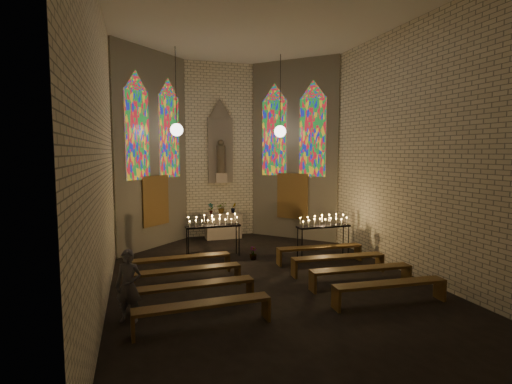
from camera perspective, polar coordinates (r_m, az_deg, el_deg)
floor at (r=11.06m, az=1.42°, el=-12.35°), size 12.00×12.00×0.00m
room at (r=13.76m, az=-2.97°, el=6.89°), size 8.22×12.43×7.00m
altar at (r=16.06m, az=-4.70°, el=-4.83°), size 1.40×0.60×1.00m
flower_vase_left at (r=15.89m, az=-6.48°, el=-2.34°), size 0.25×0.18×0.43m
flower_vase_center at (r=16.02m, az=-4.94°, el=-2.27°), size 0.39×0.35×0.42m
flower_vase_right at (r=16.09m, az=-3.24°, el=-2.27°), size 0.25×0.22×0.40m
aisle_flower_pot at (r=12.90m, az=-0.42°, el=-8.74°), size 0.31×0.31×0.42m
votive_stand_left at (r=13.13m, az=-6.16°, el=-4.43°), size 1.80×0.49×1.31m
votive_stand_right at (r=13.18m, az=9.63°, el=-4.43°), size 1.80×0.47×1.31m
pew_left_0 at (r=11.54m, az=-10.50°, el=-9.51°), size 2.71×0.51×0.52m
pew_right_0 at (r=12.69m, az=9.06°, el=-8.08°), size 2.71×0.51×0.52m
pew_left_1 at (r=10.39m, az=-9.75°, el=-11.21°), size 2.71×0.51×0.52m
pew_right_1 at (r=11.66m, az=11.67°, el=-9.37°), size 2.71×0.51×0.52m
pew_left_2 at (r=9.26m, az=-8.81°, el=-13.33°), size 2.71×0.51×0.52m
pew_right_2 at (r=10.66m, az=14.80°, el=-10.88°), size 2.71×0.51×0.52m
pew_left_3 at (r=8.14m, az=-7.57°, el=-16.03°), size 2.71×0.51×0.52m
pew_right_3 at (r=9.71m, az=18.60°, el=-12.65°), size 2.71×0.51×0.52m
visitor at (r=8.66m, az=-17.73°, el=-12.66°), size 0.64×0.54×1.49m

